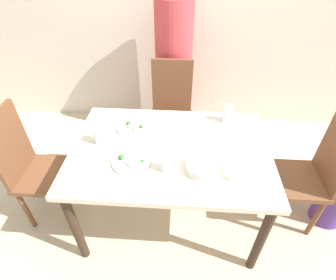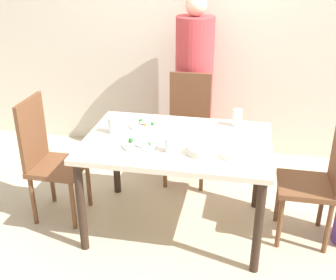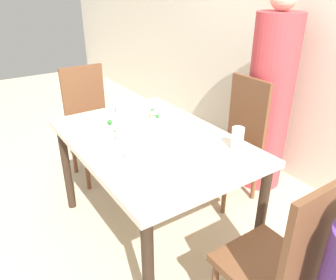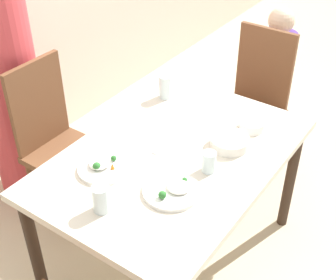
# 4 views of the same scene
# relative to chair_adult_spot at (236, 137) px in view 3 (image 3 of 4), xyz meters

# --- Properties ---
(ground_plane) EXTENTS (10.00, 10.00, 0.00)m
(ground_plane) POSITION_rel_chair_adult_spot_xyz_m (0.04, -0.80, -0.52)
(ground_plane) COLOR beige
(wall_back) EXTENTS (10.00, 0.06, 2.70)m
(wall_back) POSITION_rel_chair_adult_spot_xyz_m (0.04, 0.68, 0.83)
(wall_back) COLOR beige
(wall_back) RESTS_ON ground_plane
(dining_table) EXTENTS (1.34, 0.92, 0.75)m
(dining_table) POSITION_rel_chair_adult_spot_xyz_m (0.04, -0.80, 0.14)
(dining_table) COLOR beige
(dining_table) RESTS_ON ground_plane
(chair_adult_spot) EXTENTS (0.40, 0.40, 0.99)m
(chair_adult_spot) POSITION_rel_chair_adult_spot_xyz_m (0.00, 0.00, 0.00)
(chair_adult_spot) COLOR brown
(chair_adult_spot) RESTS_ON ground_plane
(chair_child_spot) EXTENTS (0.40, 0.40, 0.99)m
(chair_child_spot) POSITION_rel_chair_adult_spot_xyz_m (1.06, -0.75, 0.00)
(chair_child_spot) COLOR brown
(chair_child_spot) RESTS_ON ground_plane
(chair_empty_left) EXTENTS (0.40, 0.40, 0.99)m
(chair_empty_left) POSITION_rel_chair_adult_spot_xyz_m (-0.98, -0.83, 0.00)
(chair_empty_left) COLOR brown
(chair_empty_left) RESTS_ON ground_plane
(person_adult) EXTENTS (0.36, 0.36, 1.64)m
(person_adult) POSITION_rel_chair_adult_spot_xyz_m (0.00, 0.34, 0.23)
(person_adult) COLOR #C63D42
(person_adult) RESTS_ON ground_plane
(bowl_curry) EXTENTS (0.19, 0.19, 0.05)m
(bowl_curry) POSITION_rel_chair_adult_spot_xyz_m (0.24, -0.99, 0.25)
(bowl_curry) COLOR silver
(bowl_curry) RESTS_ON dining_table
(plate_rice_adult) EXTENTS (0.23, 0.23, 0.06)m
(plate_rice_adult) POSITION_rel_chair_adult_spot_xyz_m (-0.25, -0.60, 0.24)
(plate_rice_adult) COLOR white
(plate_rice_adult) RESTS_ON dining_table
(plate_rice_child) EXTENTS (0.25, 0.25, 0.05)m
(plate_rice_child) POSITION_rel_chair_adult_spot_xyz_m (-0.20, -0.95, 0.24)
(plate_rice_child) COLOR white
(plate_rice_child) RESTS_ON dining_table
(bowl_rice_small) EXTENTS (0.13, 0.13, 0.05)m
(bowl_rice_small) POSITION_rel_chair_adult_spot_xyz_m (0.44, -1.01, 0.25)
(bowl_rice_small) COLOR white
(bowl_rice_small) RESTS_ON dining_table
(glass_water_tall) EXTENTS (0.06, 0.06, 0.10)m
(glass_water_tall) POSITION_rel_chair_adult_spot_xyz_m (0.02, -1.00, 0.28)
(glass_water_tall) COLOR silver
(glass_water_tall) RESTS_ON dining_table
(glass_water_short) EXTENTS (0.07, 0.07, 0.14)m
(glass_water_short) POSITION_rel_chair_adult_spot_xyz_m (0.45, -0.46, 0.29)
(glass_water_short) COLOR silver
(glass_water_short) RESTS_ON dining_table
(glass_water_center) EXTENTS (0.07, 0.07, 0.12)m
(glass_water_center) POSITION_rel_chair_adult_spot_xyz_m (-0.45, -0.77, 0.29)
(glass_water_center) COLOR silver
(glass_water_center) RESTS_ON dining_table
(fork_steel) EXTENTS (0.18, 0.07, 0.01)m
(fork_steel) POSITION_rel_chair_adult_spot_xyz_m (0.06, -0.70, 0.23)
(fork_steel) COLOR silver
(fork_steel) RESTS_ON dining_table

